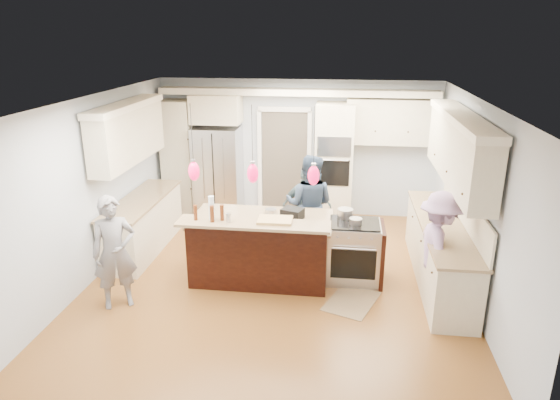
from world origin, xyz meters
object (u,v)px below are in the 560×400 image
(person_bar_end, at_px, (115,253))
(kitchen_island, at_px, (261,247))
(refrigerator, at_px, (218,172))
(person_far_left, at_px, (309,205))
(island_range, at_px, (355,251))

(person_bar_end, bearing_deg, kitchen_island, 1.14)
(refrigerator, relative_size, kitchen_island, 0.86)
(kitchen_island, relative_size, person_bar_end, 1.34)
(kitchen_island, xyz_separation_m, person_far_left, (0.65, 0.98, 0.36))
(island_range, bearing_deg, refrigerator, 137.41)
(person_far_left, bearing_deg, refrigerator, -30.29)
(kitchen_island, relative_size, person_far_left, 1.24)
(person_bar_end, bearing_deg, person_far_left, 10.12)
(island_range, relative_size, person_bar_end, 0.59)
(island_range, distance_m, person_bar_end, 3.43)
(person_far_left, bearing_deg, person_bar_end, 49.17)
(island_range, height_order, person_bar_end, person_bar_end)
(kitchen_island, relative_size, island_range, 2.28)
(kitchen_island, height_order, person_far_left, person_far_left)
(refrigerator, xyz_separation_m, island_range, (2.71, -2.49, -0.44))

